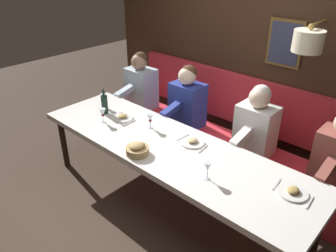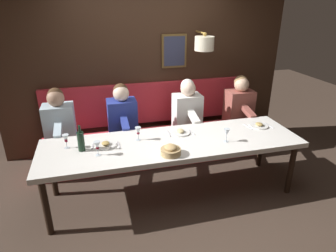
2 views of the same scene
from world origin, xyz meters
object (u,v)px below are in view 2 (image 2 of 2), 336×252
object	(u,v)px
diner_far	(59,119)
wine_glass_1	(138,131)
wine_glass_2	(97,146)
bread_bowl	(171,150)
dining_table	(173,146)
wine_glass_0	(66,139)
wine_bottle	(81,141)
diner_middle	(122,113)
diner_nearest	(239,103)
wine_glass_3	(227,133)
diner_near	(187,108)

from	to	relation	value
diner_far	wine_glass_1	distance (m)	1.20
wine_glass_2	bread_bowl	bearing A→B (deg)	-103.57
dining_table	wine_glass_1	bearing A→B (deg)	70.23
wine_glass_0	wine_bottle	distance (m)	0.20
dining_table	wine_glass_2	world-z (taller)	wine_glass_2
diner_middle	wine_bottle	bearing A→B (deg)	147.25
diner_nearest	wine_glass_0	distance (m)	2.62
diner_far	wine_glass_0	size ratio (longest dim) A/B	4.82
diner_nearest	wine_glass_3	size ratio (longest dim) A/B	4.82
diner_near	diner_far	xyz separation A→B (m)	(0.00, 1.80, 0.00)
diner_nearest	wine_glass_0	world-z (taller)	diner_nearest
diner_middle	wine_glass_3	distance (m)	1.52
wine_glass_0	wine_bottle	xyz separation A→B (m)	(-0.11, -0.16, 0.00)
wine_glass_3	bread_bowl	bearing A→B (deg)	100.95
diner_nearest	diner_middle	bearing A→B (deg)	90.00
diner_nearest	wine_glass_1	size ratio (longest dim) A/B	4.82
wine_glass_1	wine_glass_2	size ratio (longest dim) A/B	1.00
diner_middle	wine_glass_3	xyz separation A→B (m)	(-1.05, -1.09, 0.04)
wine_glass_2	wine_bottle	xyz separation A→B (m)	(0.16, 0.17, 0.00)
diner_middle	wine_bottle	xyz separation A→B (m)	(-0.85, 0.55, 0.04)
diner_far	wine_glass_2	distance (m)	1.11
dining_table	wine_glass_1	distance (m)	0.44
diner_middle	wine_glass_0	xyz separation A→B (m)	(-0.74, 0.71, 0.04)
diner_middle	bread_bowl	distance (m)	1.25
wine_glass_2	wine_glass_3	world-z (taller)	same
diner_nearest	diner_far	bearing A→B (deg)	90.00
diner_far	bread_bowl	world-z (taller)	diner_far
diner_far	wine_bottle	size ratio (longest dim) A/B	2.64
diner_near	wine_glass_3	distance (m)	1.06
dining_table	diner_nearest	xyz separation A→B (m)	(0.88, -1.32, 0.13)
wine_glass_1	bread_bowl	bearing A→B (deg)	-148.09
wine_glass_2	wine_bottle	distance (m)	0.23
wine_glass_3	bread_bowl	size ratio (longest dim) A/B	0.75
diner_near	wine_bottle	world-z (taller)	diner_near
wine_bottle	wine_glass_3	bearing A→B (deg)	-97.01
wine_glass_3	wine_bottle	size ratio (longest dim) A/B	0.55
wine_glass_2	wine_bottle	size ratio (longest dim) A/B	0.55
diner_middle	wine_glass_2	bearing A→B (deg)	159.39
diner_nearest	wine_glass_0	size ratio (longest dim) A/B	4.82
diner_middle	bread_bowl	size ratio (longest dim) A/B	3.60
wine_glass_3	wine_bottle	world-z (taller)	wine_bottle
wine_glass_0	wine_glass_1	world-z (taller)	same
wine_glass_2	diner_near	bearing A→B (deg)	-53.04
wine_glass_3	wine_bottle	bearing A→B (deg)	82.99
diner_nearest	wine_glass_0	xyz separation A→B (m)	(-0.74, 2.52, 0.04)
diner_nearest	wine_glass_3	bearing A→B (deg)	145.91
wine_glass_3	wine_glass_1	bearing A→B (deg)	72.72
wine_bottle	bread_bowl	size ratio (longest dim) A/B	1.36
wine_glass_0	wine_glass_2	world-z (taller)	same
wine_glass_1	dining_table	bearing A→B (deg)	-109.77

